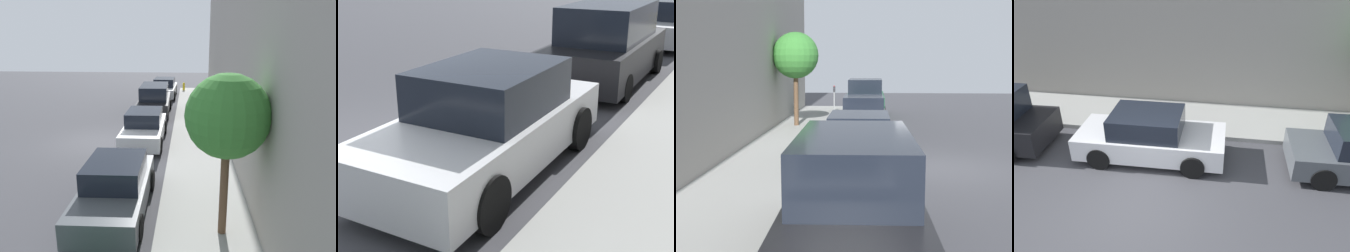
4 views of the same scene
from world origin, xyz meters
The scene contains 8 objects.
ground_plane centered at (0.00, 0.00, 0.00)m, with size 60.00×60.00×0.00m, color #424247.
sidewalk centered at (4.80, 0.00, 0.07)m, with size 2.59×32.00×0.15m.
parked_sedan_second centered at (2.25, -6.13, 0.72)m, with size 1.92×4.53×1.54m.
parked_sedan_third centered at (2.23, 0.22, 0.72)m, with size 1.92×4.52×1.54m.
parked_minivan_fourth centered at (2.11, 6.02, 0.92)m, with size 2.03×4.95×1.90m.
parked_sedan_fifth centered at (2.31, 12.06, 0.72)m, with size 1.93×4.55×1.54m.
street_tree centered at (5.21, -7.31, 3.16)m, with size 1.99×1.99×4.03m.
fire_hydrant centered at (3.85, 14.69, 0.49)m, with size 0.20×0.20×0.69m.
Camera 1 is at (4.31, -14.67, 5.00)m, focal length 35.00 mm.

